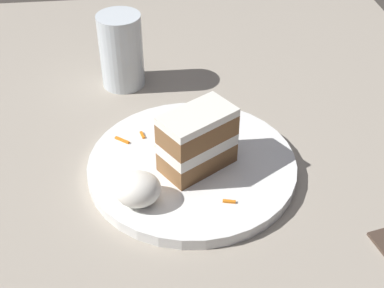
% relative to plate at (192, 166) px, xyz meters
% --- Properties ---
extents(ground_plane, '(6.00, 6.00, 0.00)m').
position_rel_plate_xyz_m(ground_plane, '(0.02, -0.02, -0.05)').
color(ground_plane, '#38332D').
rests_on(ground_plane, ground).
extents(dining_table, '(0.99, 1.18, 0.04)m').
position_rel_plate_xyz_m(dining_table, '(0.02, -0.02, -0.03)').
color(dining_table, gray).
rests_on(dining_table, ground).
extents(plate, '(0.29, 0.29, 0.02)m').
position_rel_plate_xyz_m(plate, '(0.00, 0.00, 0.00)').
color(plate, white).
rests_on(plate, dining_table).
extents(cake_slice, '(0.11, 0.10, 0.09)m').
position_rel_plate_xyz_m(cake_slice, '(-0.01, 0.01, 0.05)').
color(cake_slice, brown).
rests_on(cake_slice, plate).
extents(cream_dollop, '(0.06, 0.05, 0.04)m').
position_rel_plate_xyz_m(cream_dollop, '(0.08, 0.07, 0.03)').
color(cream_dollop, white).
rests_on(cream_dollop, plate).
extents(orange_garnish, '(0.07, 0.07, 0.00)m').
position_rel_plate_xyz_m(orange_garnish, '(-0.04, -0.09, 0.01)').
color(orange_garnish, orange).
rests_on(orange_garnish, plate).
extents(carrot_shreds_scatter, '(0.15, 0.17, 0.00)m').
position_rel_plate_xyz_m(carrot_shreds_scatter, '(0.04, -0.04, 0.01)').
color(carrot_shreds_scatter, orange).
rests_on(carrot_shreds_scatter, plate).
extents(drinking_glass, '(0.07, 0.07, 0.13)m').
position_rel_plate_xyz_m(drinking_glass, '(0.09, -0.24, 0.05)').
color(drinking_glass, silver).
rests_on(drinking_glass, dining_table).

